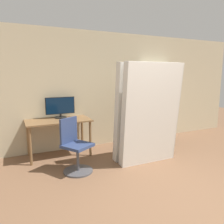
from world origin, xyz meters
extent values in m
plane|color=brown|center=(0.00, 0.00, 0.00)|extent=(16.00, 16.00, 0.00)
cube|color=#C6B793|center=(0.00, 3.07, 1.35)|extent=(8.00, 0.06, 2.70)
cube|color=brown|center=(-1.23, 2.70, 0.76)|extent=(1.31, 0.69, 0.03)
cylinder|color=brown|center=(-1.83, 2.41, 0.37)|extent=(0.05, 0.05, 0.75)
cylinder|color=brown|center=(-0.64, 2.41, 0.37)|extent=(0.05, 0.05, 0.75)
cylinder|color=brown|center=(-1.83, 2.98, 0.37)|extent=(0.05, 0.05, 0.75)
cylinder|color=brown|center=(-0.64, 2.98, 0.37)|extent=(0.05, 0.05, 0.75)
cylinder|color=black|center=(-1.14, 2.89, 0.79)|extent=(0.26, 0.26, 0.02)
cylinder|color=black|center=(-1.14, 2.89, 0.84)|extent=(0.04, 0.04, 0.08)
cube|color=black|center=(-1.14, 2.90, 1.05)|extent=(0.63, 0.02, 0.37)
cube|color=#0A1E38|center=(-1.14, 2.89, 1.05)|extent=(0.60, 0.03, 0.34)
cylinder|color=#4C4C51|center=(-1.11, 1.75, 0.01)|extent=(0.52, 0.52, 0.03)
cylinder|color=#4C4C51|center=(-1.11, 1.75, 0.25)|extent=(0.05, 0.05, 0.43)
cube|color=navy|center=(-1.11, 1.75, 0.49)|extent=(0.61, 0.61, 0.05)
cube|color=navy|center=(-1.21, 1.92, 0.74)|extent=(0.36, 0.24, 0.45)
cube|color=beige|center=(0.97, 2.90, 1.01)|extent=(0.02, 0.27, 2.02)
cube|color=beige|center=(1.81, 2.90, 1.01)|extent=(0.02, 0.27, 2.02)
cube|color=beige|center=(1.39, 3.03, 1.01)|extent=(0.87, 0.02, 2.02)
cube|color=beige|center=(1.39, 2.90, 0.01)|extent=(0.83, 0.24, 0.02)
cube|color=beige|center=(1.39, 2.90, 0.51)|extent=(0.83, 0.24, 0.02)
cube|color=beige|center=(1.39, 2.90, 1.01)|extent=(0.83, 0.24, 0.02)
cube|color=beige|center=(1.39, 2.90, 1.51)|extent=(0.83, 0.24, 0.02)
cube|color=beige|center=(1.39, 2.90, 2.01)|extent=(0.83, 0.24, 0.02)
cube|color=#232328|center=(1.00, 2.90, 0.22)|extent=(0.03, 0.16, 0.40)
cube|color=#287A38|center=(1.04, 2.93, 0.18)|extent=(0.04, 0.19, 0.32)
cube|color=silver|center=(1.08, 2.91, 0.17)|extent=(0.03, 0.15, 0.30)
cube|color=teal|center=(1.11, 2.91, 0.18)|extent=(0.03, 0.15, 0.32)
cube|color=red|center=(1.16, 2.91, 0.20)|extent=(0.03, 0.16, 0.36)
cube|color=silver|center=(1.00, 2.86, 0.67)|extent=(0.03, 0.14, 0.31)
cube|color=#287A38|center=(1.04, 2.87, 0.72)|extent=(0.03, 0.16, 0.40)
cube|color=silver|center=(1.08, 2.88, 0.71)|extent=(0.04, 0.14, 0.38)
cube|color=silver|center=(1.12, 2.86, 0.68)|extent=(0.03, 0.14, 0.32)
cube|color=brown|center=(1.16, 2.89, 0.70)|extent=(0.03, 0.14, 0.37)
cube|color=silver|center=(1.19, 2.91, 0.74)|extent=(0.02, 0.15, 0.44)
cube|color=gold|center=(1.22, 2.91, 0.70)|extent=(0.03, 0.20, 0.35)
cube|color=#7A2D84|center=(1.00, 2.88, 1.20)|extent=(0.02, 0.17, 0.35)
cube|color=#1E4C9E|center=(1.02, 2.88, 1.22)|extent=(0.02, 0.17, 0.40)
cube|color=brown|center=(1.05, 2.90, 1.19)|extent=(0.04, 0.15, 0.34)
cube|color=gold|center=(1.09, 2.88, 1.20)|extent=(0.02, 0.14, 0.35)
cube|color=red|center=(1.13, 2.91, 1.22)|extent=(0.03, 0.14, 0.41)
cube|color=#7A2D84|center=(1.16, 2.92, 1.17)|extent=(0.02, 0.14, 0.30)
cube|color=#7A2D84|center=(1.20, 2.91, 1.21)|extent=(0.04, 0.19, 0.38)
cube|color=brown|center=(1.00, 2.94, 1.71)|extent=(0.02, 0.15, 0.38)
cube|color=#287A38|center=(1.03, 2.86, 1.73)|extent=(0.03, 0.14, 0.41)
cube|color=red|center=(1.07, 2.91, 1.70)|extent=(0.04, 0.20, 0.36)
cube|color=brown|center=(1.12, 2.90, 1.72)|extent=(0.03, 0.18, 0.40)
cube|color=orange|center=(1.15, 2.87, 1.73)|extent=(0.03, 0.16, 0.42)
cube|color=silver|center=(0.28, 1.55, 0.97)|extent=(1.19, 0.35, 1.94)
cube|color=beige|center=(0.87, 1.55, 0.97)|extent=(0.01, 0.35, 1.90)
cube|color=silver|center=(0.28, 1.83, 0.97)|extent=(1.19, 0.33, 1.94)
cube|color=beige|center=(0.87, 1.83, 0.97)|extent=(0.01, 0.33, 1.90)
camera|label=1|loc=(-2.11, -1.81, 1.71)|focal=35.00mm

